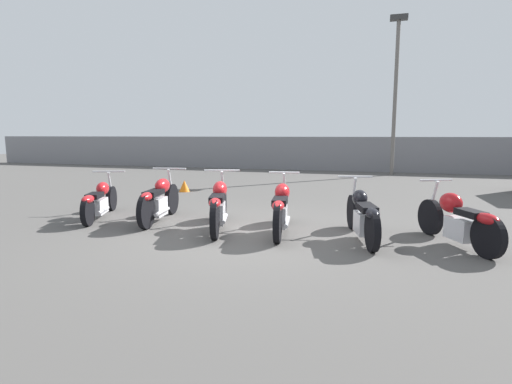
% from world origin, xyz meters
% --- Properties ---
extents(ground_plane, '(60.00, 60.00, 0.00)m').
position_xyz_m(ground_plane, '(0.00, 0.00, 0.00)').
color(ground_plane, '#514F4C').
extents(fence_back, '(40.00, 0.04, 1.63)m').
position_xyz_m(fence_back, '(0.00, 12.91, 0.82)').
color(fence_back, gray).
rests_on(fence_back, ground_plane).
extents(light_pole_left, '(0.70, 0.35, 6.58)m').
position_xyz_m(light_pole_left, '(2.84, 11.57, 3.95)').
color(light_pole_left, slate).
rests_on(light_pole_left, ground_plane).
extents(motorcycle_slot_0, '(1.02, 2.05, 0.93)m').
position_xyz_m(motorcycle_slot_0, '(-3.33, 0.37, 0.38)').
color(motorcycle_slot_0, black).
rests_on(motorcycle_slot_0, ground_plane).
extents(motorcycle_slot_1, '(0.73, 2.08, 1.03)m').
position_xyz_m(motorcycle_slot_1, '(-1.98, 0.46, 0.44)').
color(motorcycle_slot_1, black).
rests_on(motorcycle_slot_1, ground_plane).
extents(motorcycle_slot_2, '(0.91, 2.18, 1.04)m').
position_xyz_m(motorcycle_slot_2, '(-0.57, 0.18, 0.45)').
color(motorcycle_slot_2, black).
rests_on(motorcycle_slot_2, ground_plane).
extents(motorcycle_slot_3, '(0.63, 2.14, 1.03)m').
position_xyz_m(motorcycle_slot_3, '(0.59, 0.25, 0.44)').
color(motorcycle_slot_3, black).
rests_on(motorcycle_slot_3, ground_plane).
extents(motorcycle_slot_4, '(0.79, 2.06, 1.00)m').
position_xyz_m(motorcycle_slot_4, '(2.00, 0.15, 0.41)').
color(motorcycle_slot_4, black).
rests_on(motorcycle_slot_4, ground_plane).
extents(motorcycle_slot_5, '(1.02, 1.85, 0.99)m').
position_xyz_m(motorcycle_slot_5, '(3.45, 0.20, 0.42)').
color(motorcycle_slot_5, black).
rests_on(motorcycle_slot_5, ground_plane).
extents(traffic_cone_near, '(0.33, 0.33, 0.35)m').
position_xyz_m(traffic_cone_near, '(-3.43, 4.43, 0.18)').
color(traffic_cone_near, orange).
rests_on(traffic_cone_near, ground_plane).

